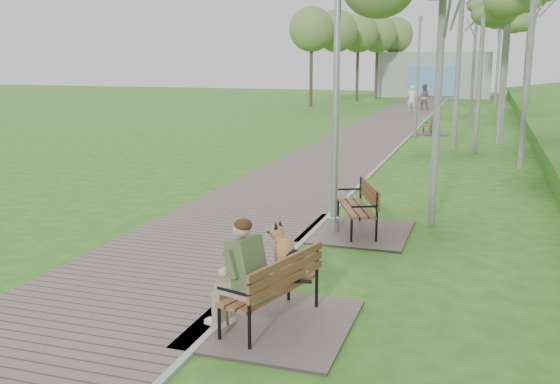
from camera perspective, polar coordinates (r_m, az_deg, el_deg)
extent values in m
plane|color=#27621B|center=(9.60, -2.60, -9.26)|extent=(120.00, 120.00, 0.00)
cube|color=#675954|center=(30.45, 8.76, 5.47)|extent=(3.50, 67.00, 0.04)
cube|color=#999993|center=(30.22, 12.05, 5.31)|extent=(0.10, 67.00, 0.05)
cube|color=#9E9E99|center=(59.55, 13.89, 10.39)|extent=(10.00, 5.00, 4.00)
cube|color=#5F91D5|center=(56.97, 13.65, 9.84)|extent=(4.00, 0.20, 2.60)
cube|color=#675954|center=(8.53, -0.57, -11.94)|extent=(2.03, 2.25, 0.04)
cube|color=brown|center=(8.36, -0.91, -8.85)|extent=(0.95, 1.76, 0.05)
cube|color=brown|center=(8.11, 0.66, -7.23)|extent=(0.51, 1.64, 0.37)
cube|color=#675954|center=(12.88, 7.11, -3.61)|extent=(2.07, 2.30, 0.04)
cube|color=brown|center=(12.77, 6.94, -1.44)|extent=(1.13, 1.79, 0.05)
cube|color=brown|center=(12.75, 8.20, -0.07)|extent=(0.69, 1.61, 0.38)
cube|color=#675954|center=(30.38, 13.65, 5.26)|extent=(1.57, 1.75, 0.04)
cube|color=brown|center=(30.34, 13.59, 5.96)|extent=(0.58, 1.35, 0.03)
cube|color=brown|center=(30.27, 14.00, 6.38)|extent=(0.23, 1.30, 0.29)
cylinder|color=#A2A4AA|center=(12.76, 4.93, -3.05)|extent=(0.22, 0.22, 0.32)
cylinder|color=#A2A4AA|center=(12.34, 5.14, 8.35)|extent=(0.13, 0.13, 5.38)
cylinder|color=#A2A4AA|center=(28.91, 12.23, 5.25)|extent=(0.20, 0.20, 0.31)
cylinder|color=#A2A4AA|center=(28.73, 12.45, 10.01)|extent=(0.12, 0.12, 5.11)
cylinder|color=#A2A4AA|center=(28.76, 12.70, 15.20)|extent=(0.18, 0.18, 0.26)
cylinder|color=#A2A4AA|center=(39.22, 13.99, 6.92)|extent=(0.19, 0.19, 0.29)
cylinder|color=#A2A4AA|center=(39.09, 14.16, 10.22)|extent=(0.12, 0.12, 4.83)
cylinder|color=#A2A4AA|center=(39.10, 14.36, 13.83)|extent=(0.17, 0.17, 0.24)
imported|color=white|center=(42.69, 11.95, 8.38)|extent=(0.71, 0.56, 1.73)
imported|color=gray|center=(43.64, 12.99, 8.45)|extent=(0.89, 0.71, 1.78)
cylinder|color=silver|center=(13.19, 14.37, 10.94)|extent=(0.17, 0.17, 6.61)
cylinder|color=silver|center=(21.30, 22.00, 13.93)|extent=(0.19, 0.19, 8.94)
cylinder|color=silver|center=(24.29, 17.99, 13.02)|extent=(0.19, 0.19, 8.21)
cylinder|color=silver|center=(27.13, 20.19, 13.44)|extent=(0.16, 0.16, 8.88)
cylinder|color=silver|center=(25.15, 16.06, 12.32)|extent=(0.18, 0.18, 7.53)
cylinder|color=silver|center=(27.10, 19.96, 13.60)|extent=(0.20, 0.20, 9.01)
cylinder|color=silver|center=(34.00, 17.40, 12.61)|extent=(0.17, 0.17, 8.15)
cylinder|color=silver|center=(41.65, 22.12, 12.89)|extent=(0.18, 0.18, 9.30)
cylinder|color=silver|center=(49.33, 19.41, 12.58)|extent=(0.18, 0.18, 8.83)
ellipsoid|color=olive|center=(49.46, 19.65, 15.84)|extent=(2.60, 2.60, 3.89)
cylinder|color=silver|center=(50.46, 21.69, 12.44)|extent=(0.20, 0.20, 8.92)
ellipsoid|color=olive|center=(50.60, 21.95, 15.66)|extent=(2.90, 2.90, 3.92)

